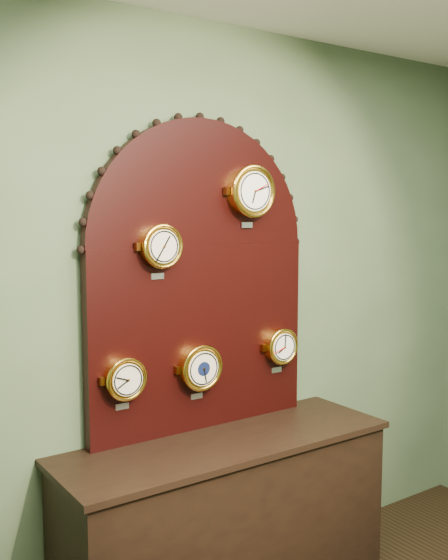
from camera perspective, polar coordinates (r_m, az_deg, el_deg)
wall_back at (r=3.19m, az=-2.56°, el=-2.80°), size 4.00×0.00×4.00m
shop_counter at (r=3.29m, az=0.21°, el=-20.89°), size 1.60×0.50×0.80m
display_board at (r=3.12m, az=-2.09°, el=1.18°), size 1.26×0.06×1.53m
roman_clock at (r=2.93m, az=-5.62°, el=2.99°), size 0.20×0.08×0.26m
arabic_clock at (r=3.20m, az=2.41°, el=7.81°), size 0.26×0.08×0.31m
hygrometer at (r=2.93m, az=-8.75°, el=-8.60°), size 0.20×0.08×0.25m
barometer at (r=3.12m, az=-2.12°, el=-7.72°), size 0.22×0.08×0.28m
tide_clock at (r=3.40m, az=5.01°, el=-5.83°), size 0.19×0.08×0.24m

